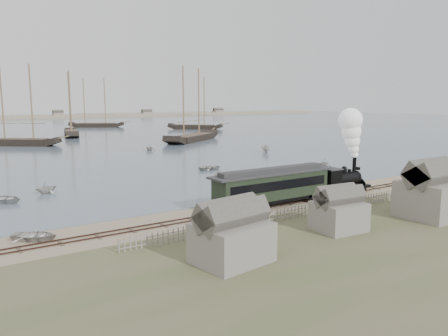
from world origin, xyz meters
TOP-DOWN VIEW (x-y plane):
  - ground at (0.00, 0.00)m, footprint 600.00×600.00m
  - harbor_water at (0.00, 170.00)m, footprint 600.00×336.00m
  - rail_track at (0.00, -2.00)m, footprint 120.00×1.80m
  - picket_fence_west at (-6.50, -7.00)m, footprint 19.00×0.10m
  - picket_fence_east at (12.50, -7.50)m, footprint 15.00×0.10m
  - shed_left at (-10.00, -13.00)m, footprint 5.00×4.00m
  - shed_mid at (2.00, -12.00)m, footprint 4.00×3.50m
  - shed_right at (13.00, -14.00)m, footprint 6.00×5.00m
  - locomotive at (15.14, -2.00)m, footprint 7.97×2.97m
  - passenger_coach at (2.93, -2.00)m, footprint 14.84×2.86m
  - beached_dinghy at (-20.55, -0.14)m, footprint 4.31×4.50m
  - rowboat_0 at (-20.84, 15.51)m, footprint 5.09×5.11m
  - rowboat_1 at (-15.82, 18.02)m, footprint 3.05×3.29m
  - rowboat_2 at (6.15, 12.67)m, footprint 3.45×2.09m
  - rowboat_3 at (10.29, 22.22)m, footprint 2.89×3.97m
  - rowboat_4 at (27.20, 13.44)m, footprint 3.92×3.82m
  - rowboat_5 at (32.50, 35.49)m, footprint 4.25×3.17m
  - rowboat_7 at (13.15, 52.39)m, footprint 3.24×2.89m
  - schooner_2 at (-8.70, 80.11)m, footprint 17.87×15.43m
  - schooner_3 at (9.12, 101.57)m, footprint 8.33×19.19m
  - schooner_4 at (32.74, 67.38)m, footprint 24.13×19.45m
  - schooner_5 at (57.56, 108.85)m, footprint 18.14×18.45m
  - schooner_8 at (29.90, 142.12)m, footprint 21.37×15.64m

SIDE VIEW (x-z plane):
  - ground at x=0.00m, z-range 0.00..0.00m
  - picket_fence_west at x=-6.50m, z-range -0.60..0.60m
  - picket_fence_east at x=12.50m, z-range -0.60..0.60m
  - shed_left at x=-10.00m, z-range -2.05..2.05m
  - shed_mid at x=2.00m, z-range -1.80..1.80m
  - shed_right at x=13.00m, z-range -2.55..2.55m
  - harbor_water at x=0.00m, z-range 0.00..0.06m
  - rail_track at x=0.00m, z-range -0.04..0.12m
  - beached_dinghy at x=-20.55m, z-range 0.00..0.76m
  - rowboat_3 at x=10.29m, z-range 0.06..0.87m
  - rowboat_0 at x=-20.84m, z-range 0.06..0.93m
  - rowboat_2 at x=6.15m, z-range 0.06..1.31m
  - rowboat_1 at x=-15.82m, z-range 0.06..1.48m
  - rowboat_5 at x=32.50m, z-range 0.06..1.61m
  - rowboat_7 at x=13.15m, z-range 0.06..1.61m
  - rowboat_4 at x=27.20m, z-range 0.06..1.63m
  - passenger_coach at x=2.93m, z-range 0.47..4.07m
  - locomotive at x=15.14m, z-range -0.39..9.54m
  - schooner_2 at x=-8.70m, z-range 0.06..20.06m
  - schooner_3 at x=9.12m, z-range 0.06..20.06m
  - schooner_4 at x=32.74m, z-range 0.06..20.06m
  - schooner_5 at x=57.56m, z-range 0.06..20.06m
  - schooner_8 at x=29.90m, z-range 0.06..20.06m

